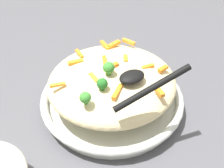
{
  "coord_description": "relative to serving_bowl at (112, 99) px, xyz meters",
  "views": [
    {
      "loc": [
        0.26,
        0.4,
        0.47
      ],
      "look_at": [
        0.0,
        0.0,
        0.07
      ],
      "focal_mm": 43.83,
      "sensor_mm": 36.0,
      "label": 1
    }
  ],
  "objects": [
    {
      "name": "carrot_piece_9",
      "position": [
        -0.07,
        0.03,
        0.09
      ],
      "size": [
        0.03,
        0.01,
        0.01
      ],
      "primitive_type": "cube",
      "rotation": [
        0.0,
        0.0,
        6.13
      ],
      "color": "orange",
      "rests_on": "pasta_mound"
    },
    {
      "name": "ground_plane",
      "position": [
        0.0,
        0.0,
        -0.02
      ],
      "size": [
        2.4,
        2.4,
        0.0
      ],
      "primitive_type": "plane",
      "color": "#4C4C51"
    },
    {
      "name": "serving_bowl",
      "position": [
        0.0,
        0.0,
        0.0
      ],
      "size": [
        0.33,
        0.33,
        0.04
      ],
      "color": "silver",
      "rests_on": "ground_plane"
    },
    {
      "name": "carrot_piece_1",
      "position": [
        0.05,
        -0.07,
        0.09
      ],
      "size": [
        0.04,
        0.02,
        0.01
      ],
      "primitive_type": "cube",
      "rotation": [
        0.0,
        0.0,
        2.91
      ],
      "color": "orange",
      "rests_on": "pasta_mound"
    },
    {
      "name": "serving_spoon",
      "position": [
        -0.01,
        0.08,
        0.11
      ],
      "size": [
        0.15,
        0.11,
        0.07
      ],
      "color": "black",
      "rests_on": "pasta_mound"
    },
    {
      "name": "carrot_piece_11",
      "position": [
        -0.04,
        0.11,
        0.09
      ],
      "size": [
        0.01,
        0.03,
        0.01
      ],
      "primitive_type": "cube",
      "rotation": [
        0.0,
        0.0,
        4.55
      ],
      "color": "orange",
      "rests_on": "pasta_mound"
    },
    {
      "name": "broccoli_floret_2",
      "position": [
        0.02,
        0.02,
        0.11
      ],
      "size": [
        0.02,
        0.02,
        0.03
      ],
      "color": "#377928",
      "rests_on": "pasta_mound"
    },
    {
      "name": "carrot_piece_3",
      "position": [
        0.05,
        0.01,
        0.09
      ],
      "size": [
        0.01,
        0.03,
        0.01
      ],
      "primitive_type": "cube",
      "rotation": [
        0.0,
        0.0,
        4.68
      ],
      "color": "orange",
      "rests_on": "pasta_mound"
    },
    {
      "name": "broccoli_floret_0",
      "position": [
        0.1,
        0.06,
        0.1
      ],
      "size": [
        0.02,
        0.02,
        0.03
      ],
      "color": "#377928",
      "rests_on": "pasta_mound"
    },
    {
      "name": "pasta_mound",
      "position": [
        0.0,
        0.0,
        0.05
      ],
      "size": [
        0.29,
        0.28,
        0.08
      ],
      "primitive_type": "ellipsoid",
      "color": "beige",
      "rests_on": "serving_bowl"
    },
    {
      "name": "carrot_piece_5",
      "position": [
        -0.0,
        -0.03,
        0.09
      ],
      "size": [
        0.02,
        0.03,
        0.01
      ],
      "primitive_type": "cube",
      "rotation": [
        0.0,
        0.0,
        4.25
      ],
      "color": "orange",
      "rests_on": "pasta_mound"
    },
    {
      "name": "carrot_piece_13",
      "position": [
        0.12,
        -0.02,
        0.09
      ],
      "size": [
        0.03,
        0.02,
        0.01
      ],
      "primitive_type": "cube",
      "rotation": [
        0.0,
        0.0,
        6.0
      ],
      "color": "orange",
      "rests_on": "pasta_mound"
    },
    {
      "name": "carrot_piece_0",
      "position": [
        0.0,
        -0.0,
        0.1
      ],
      "size": [
        0.03,
        0.01,
        0.01
      ],
      "primitive_type": "cube",
      "rotation": [
        0.0,
        0.0,
        0.13
      ],
      "color": "orange",
      "rests_on": "pasta_mound"
    },
    {
      "name": "carrot_piece_12",
      "position": [
        0.03,
        0.07,
        0.09
      ],
      "size": [
        0.04,
        0.03,
        0.01
      ],
      "primitive_type": "cube",
      "rotation": [
        0.0,
        0.0,
        3.76
      ],
      "color": "orange",
      "rests_on": "pasta_mound"
    },
    {
      "name": "carrot_piece_7",
      "position": [
        -0.05,
        -0.01,
        0.09
      ],
      "size": [
        0.02,
        0.03,
        0.01
      ],
      "primitive_type": "cube",
      "rotation": [
        0.0,
        0.0,
        0.99
      ],
      "color": "orange",
      "rests_on": "pasta_mound"
    },
    {
      "name": "broccoli_floret_1",
      "position": [
        0.05,
        0.04,
        0.1
      ],
      "size": [
        0.02,
        0.02,
        0.03
      ],
      "color": "#205B1C",
      "rests_on": "pasta_mound"
    },
    {
      "name": "carrot_piece_2",
      "position": [
        -0.04,
        -0.09,
        0.09
      ],
      "size": [
        0.01,
        0.04,
        0.01
      ],
      "primitive_type": "cube",
      "rotation": [
        0.0,
        0.0,
        4.6
      ],
      "color": "orange",
      "rests_on": "pasta_mound"
    },
    {
      "name": "carrot_piece_4",
      "position": [
        -0.02,
        0.05,
        0.09
      ],
      "size": [
        0.03,
        0.02,
        0.01
      ],
      "primitive_type": "cube",
      "rotation": [
        0.0,
        0.0,
        2.89
      ],
      "color": "orange",
      "rests_on": "pasta_mound"
    },
    {
      "name": "carrot_piece_14",
      "position": [
        -0.06,
        -0.08,
        0.09
      ],
      "size": [
        0.04,
        0.02,
        0.01
      ],
      "primitive_type": "cube",
      "rotation": [
        0.0,
        0.0,
        0.2
      ],
      "color": "orange",
      "rests_on": "pasta_mound"
    },
    {
      "name": "carrot_piece_8",
      "position": [
        -0.09,
        0.06,
        0.09
      ],
      "size": [
        0.03,
        0.01,
        0.01
      ],
      "primitive_type": "cube",
      "rotation": [
        0.0,
        0.0,
        0.14
      ],
      "color": "orange",
      "rests_on": "pasta_mound"
    },
    {
      "name": "carrot_piece_10",
      "position": [
        -0.1,
        -0.07,
        0.09
      ],
      "size": [
        0.02,
        0.04,
        0.01
      ],
      "primitive_type": "cube",
      "rotation": [
        0.0,
        0.0,
        1.91
      ],
      "color": "orange",
      "rests_on": "pasta_mound"
    },
    {
      "name": "carrot_piece_6",
      "position": [
        0.03,
        -0.09,
        0.09
      ],
      "size": [
        0.01,
        0.04,
        0.01
      ],
      "primitive_type": "cube",
      "rotation": [
        0.0,
        0.0,
        1.49
      ],
      "color": "orange",
      "rests_on": "pasta_mound"
    }
  ]
}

